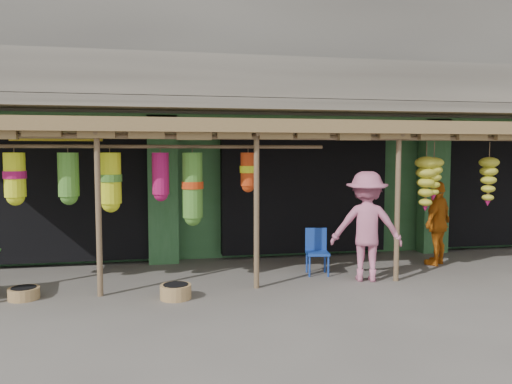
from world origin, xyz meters
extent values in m
plane|color=#514C47|center=(0.00, 0.00, 0.00)|extent=(80.00, 80.00, 0.00)
cube|color=gray|center=(0.00, 5.00, 5.00)|extent=(16.00, 6.00, 4.00)
cube|color=#2D6033|center=(0.00, 5.15, 1.50)|extent=(16.00, 5.70, 3.00)
cube|color=gray|center=(0.00, 1.65, 3.20)|extent=(16.00, 0.90, 0.22)
cube|color=gray|center=(0.00, 1.25, 3.70)|extent=(16.00, 0.10, 0.80)
cube|color=#2D6033|center=(0.00, 2.05, 2.85)|extent=(16.00, 0.35, 0.35)
cube|color=yellow|center=(-5.00, 1.97, 2.75)|extent=(1.70, 0.06, 0.55)
cube|color=#B21414|center=(-5.00, 1.93, 2.75)|extent=(1.30, 0.02, 0.30)
cube|color=black|center=(-5.00, 3.00, 1.35)|extent=(3.60, 2.00, 2.50)
cube|color=black|center=(0.00, 3.00, 1.35)|extent=(3.60, 2.00, 2.50)
cube|color=black|center=(5.00, 3.00, 1.35)|extent=(3.60, 2.00, 2.50)
cube|color=#2D6033|center=(-3.00, 2.05, 1.50)|extent=(0.60, 0.35, 3.00)
cube|color=#2D6033|center=(3.00, 2.05, 1.50)|extent=(0.60, 0.35, 3.00)
cylinder|color=brown|center=(-4.00, -0.20, 1.30)|extent=(0.09, 0.09, 2.60)
cylinder|color=brown|center=(-1.50, -0.20, 1.30)|extent=(0.09, 0.09, 2.60)
cylinder|color=brown|center=(1.00, -0.20, 1.30)|extent=(0.09, 0.09, 2.60)
cylinder|color=brown|center=(-0.25, -0.20, 2.50)|extent=(12.90, 0.08, 0.08)
cylinder|color=brown|center=(-3.00, 0.20, 2.35)|extent=(5.50, 0.06, 0.06)
cube|color=brown|center=(0.00, 0.90, 2.68)|extent=(14.00, 2.70, 0.22)
cylinder|color=#183B9C|center=(-0.42, 0.35, 0.19)|extent=(0.03, 0.03, 0.38)
cylinder|color=#183B9C|center=(-0.08, 0.30, 0.19)|extent=(0.03, 0.03, 0.38)
cylinder|color=#183B9C|center=(-0.37, 0.69, 0.19)|extent=(0.03, 0.03, 0.38)
cylinder|color=#183B9C|center=(-0.03, 0.64, 0.19)|extent=(0.03, 0.03, 0.38)
cube|color=#183B9C|center=(-0.22, 0.49, 0.40)|extent=(0.45, 0.45, 0.05)
cube|color=#183B9C|center=(-0.19, 0.68, 0.63)|extent=(0.40, 0.10, 0.43)
cylinder|color=olive|center=(-5.14, -0.15, 0.09)|extent=(0.60, 0.60, 0.18)
cylinder|color=olive|center=(-2.84, -0.57, 0.11)|extent=(0.53, 0.53, 0.22)
imported|color=#C46212|center=(2.41, 0.86, 0.84)|extent=(1.04, 0.92, 1.69)
imported|color=#C06584|center=(0.50, -0.05, 0.96)|extent=(1.40, 1.06, 1.92)
camera|label=1|loc=(-3.04, -8.21, 2.24)|focal=35.00mm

